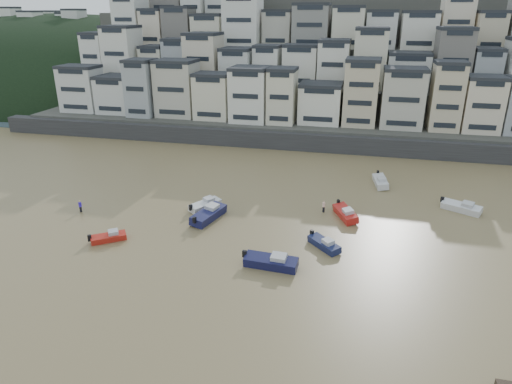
% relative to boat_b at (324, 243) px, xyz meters
% --- Properties ---
extents(ground, '(400.00, 400.00, 0.00)m').
position_rel_boat_b_xyz_m(ground, '(-17.29, -23.96, -0.70)').
color(ground, '#907C4D').
rests_on(ground, ground).
extents(sea_strip, '(340.00, 340.00, 0.00)m').
position_rel_boat_b_xyz_m(sea_strip, '(-127.29, 121.04, -0.70)').
color(sea_strip, '#455563').
rests_on(sea_strip, ground).
extents(harbor_wall, '(140.00, 3.00, 3.50)m').
position_rel_boat_b_xyz_m(harbor_wall, '(-7.29, 41.04, 1.05)').
color(harbor_wall, '#38383A').
rests_on(harbor_wall, ground).
extents(hillside, '(141.04, 66.00, 50.00)m').
position_rel_boat_b_xyz_m(hillside, '(-2.55, 80.88, 12.31)').
color(hillside, '#4C4C47').
rests_on(hillside, ground).
extents(headland, '(216.00, 135.00, 53.33)m').
position_rel_boat_b_xyz_m(headland, '(-112.29, 111.04, -0.68)').
color(headland, black).
rests_on(headland, ground).
extents(boat_b, '(4.79, 4.86, 1.40)m').
position_rel_boat_b_xyz_m(boat_b, '(0.00, 0.00, 0.00)').
color(boat_b, '#151C43').
rests_on(boat_b, ground).
extents(boat_j, '(4.64, 3.94, 1.26)m').
position_rel_boat_b_xyz_m(boat_j, '(-26.17, -4.41, -0.07)').
color(boat_j, '#B22016').
rests_on(boat_j, ground).
extents(boat_e, '(4.25, 6.27, 1.63)m').
position_rel_boat_b_xyz_m(boat_e, '(2.03, 9.32, 0.12)').
color(boat_e, '#B21B15').
rests_on(boat_e, ground).
extents(boat_i, '(2.90, 6.37, 1.68)m').
position_rel_boat_b_xyz_m(boat_i, '(6.94, 23.45, 0.14)').
color(boat_i, silver).
rests_on(boat_i, ground).
extents(boat_c, '(3.94, 7.39, 1.92)m').
position_rel_boat_b_xyz_m(boat_c, '(-16.15, 4.51, 0.26)').
color(boat_c, '#151743').
rests_on(boat_c, ground).
extents(boat_g, '(6.06, 4.35, 1.59)m').
position_rel_boat_b_xyz_m(boat_g, '(17.96, 15.25, 0.09)').
color(boat_g, silver).
rests_on(boat_g, ground).
extents(boat_a, '(6.66, 2.56, 1.78)m').
position_rel_boat_b_xyz_m(boat_a, '(-5.32, -5.88, 0.19)').
color(boat_a, '#13153D').
rests_on(boat_a, ground).
extents(boat_f, '(4.35, 5.69, 1.51)m').
position_rel_boat_b_xyz_m(boat_f, '(-17.81, 7.83, 0.05)').
color(boat_f, silver).
rests_on(boat_f, ground).
extents(person_blue, '(0.44, 0.44, 1.74)m').
position_rel_boat_b_xyz_m(person_blue, '(-34.60, 2.63, 0.17)').
color(person_blue, '#311BCA').
rests_on(person_blue, ground).
extents(person_pink, '(0.44, 0.44, 1.74)m').
position_rel_boat_b_xyz_m(person_pink, '(-1.06, 10.52, 0.17)').
color(person_pink, beige).
rests_on(person_pink, ground).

